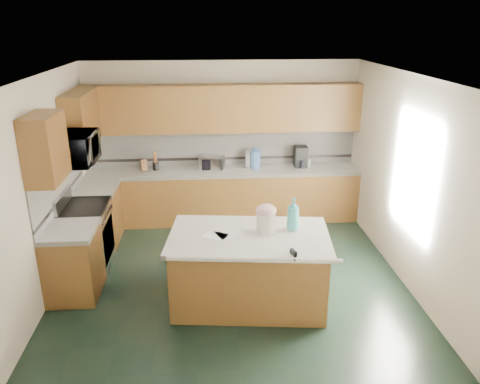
{
  "coord_description": "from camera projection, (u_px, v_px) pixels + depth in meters",
  "views": [
    {
      "loc": [
        -0.31,
        -5.58,
        3.33
      ],
      "look_at": [
        0.15,
        0.35,
        1.12
      ],
      "focal_mm": 35.0,
      "sensor_mm": 36.0,
      "label": 1
    }
  ],
  "objects": [
    {
      "name": "range_oven_door",
      "position": [
        108.0,
        240.0,
        6.6
      ],
      "size": [
        0.02,
        0.68,
        0.55
      ],
      "primitive_type": "cube",
      "color": "black",
      "rests_on": "range_body"
    },
    {
      "name": "ceiling",
      "position": [
        230.0,
        76.0,
        5.46
      ],
      "size": [
        4.6,
        4.6,
        0.0
      ],
      "primitive_type": "plane",
      "color": "white",
      "rests_on": "ground"
    },
    {
      "name": "coffee_carafe",
      "position": [
        301.0,
        163.0,
        8.04
      ],
      "size": [
        0.15,
        0.15,
        0.15
      ],
      "primitive_type": "cylinder",
      "color": "black",
      "rests_on": "back_countertop"
    },
    {
      "name": "left_upper_cab_rear",
      "position": [
        80.0,
        119.0,
        6.9
      ],
      "size": [
        0.33,
        1.09,
        0.78
      ],
      "primitive_type": "cube",
      "color": "#351D0B",
      "rests_on": "wall_left"
    },
    {
      "name": "floor",
      "position": [
        231.0,
        278.0,
        6.4
      ],
      "size": [
        4.6,
        4.6,
        0.0
      ],
      "primitive_type": "plane",
      "color": "black",
      "rests_on": "ground"
    },
    {
      "name": "left_base_cab_rear",
      "position": [
        99.0,
        216.0,
        7.31
      ],
      "size": [
        0.6,
        0.82,
        0.86
      ],
      "primitive_type": "cube",
      "color": "#351D0B",
      "rests_on": "ground"
    },
    {
      "name": "utensil_crock",
      "position": [
        156.0,
        166.0,
        7.92
      ],
      "size": [
        0.1,
        0.1,
        0.13
      ],
      "primitive_type": "cylinder",
      "color": "black",
      "rests_on": "back_countertop"
    },
    {
      "name": "water_jug_neck",
      "position": [
        255.0,
        149.0,
        7.93
      ],
      "size": [
        0.09,
        0.09,
        0.04
      ],
      "primitive_type": "cylinder",
      "color": "#4C73B1",
      "rests_on": "water_jug"
    },
    {
      "name": "paper_towel_base",
      "position": [
        249.0,
        167.0,
        8.07
      ],
      "size": [
        0.18,
        0.18,
        0.01
      ],
      "primitive_type": "cylinder",
      "color": "#B7B7BC",
      "rests_on": "back_countertop"
    },
    {
      "name": "back_countertop",
      "position": [
        224.0,
        171.0,
        7.96
      ],
      "size": [
        4.6,
        0.64,
        0.06
      ],
      "primitive_type": "cube",
      "color": "silver",
      "rests_on": "back_base_cab"
    },
    {
      "name": "treat_jar_knob_end_l",
      "position": [
        263.0,
        207.0,
        5.52
      ],
      "size": [
        0.04,
        0.04,
        0.04
      ],
      "primitive_type": "sphere",
      "color": "tan",
      "rests_on": "treat_jar_lid"
    },
    {
      "name": "water_jug",
      "position": [
        255.0,
        159.0,
        7.99
      ],
      "size": [
        0.19,
        0.19,
        0.31
      ],
      "primitive_type": "cylinder",
      "color": "#4C73B1",
      "rests_on": "back_countertop"
    },
    {
      "name": "range_body",
      "position": [
        87.0,
        238.0,
        6.57
      ],
      "size": [
        0.6,
        0.76,
        0.88
      ],
      "primitive_type": "cube",
      "color": "#B7B7BC",
      "rests_on": "ground"
    },
    {
      "name": "toaster_oven",
      "position": [
        212.0,
        163.0,
        7.94
      ],
      "size": [
        0.46,
        0.39,
        0.22
      ],
      "primitive_type": "cube",
      "rotation": [
        0.0,
        0.0,
        -0.37
      ],
      "color": "#B7B7BC",
      "rests_on": "back_countertop"
    },
    {
      "name": "left_upper_cab_front",
      "position": [
        45.0,
        148.0,
        5.35
      ],
      "size": [
        0.33,
        0.72,
        0.78
      ],
      "primitive_type": "cube",
      "color": "#351D0B",
      "rests_on": "wall_left"
    },
    {
      "name": "treat_jar_knob_end_r",
      "position": [
        270.0,
        206.0,
        5.52
      ],
      "size": [
        0.04,
        0.04,
        0.04
      ],
      "primitive_type": "sphere",
      "color": "tan",
      "rests_on": "treat_jar_lid"
    },
    {
      "name": "back_backsplash",
      "position": [
        223.0,
        147.0,
        8.11
      ],
      "size": [
        4.6,
        0.02,
        0.63
      ],
      "primitive_type": "cube",
      "color": "silver",
      "rests_on": "back_countertop"
    },
    {
      "name": "treat_jar_lid",
      "position": [
        266.0,
        211.0,
        5.54
      ],
      "size": [
        0.25,
        0.25,
        0.15
      ],
      "primitive_type": "ellipsoid",
      "color": "#D69CA3",
      "rests_on": "treat_jar"
    },
    {
      "name": "coffee_maker",
      "position": [
        301.0,
        157.0,
        8.06
      ],
      "size": [
        0.21,
        0.23,
        0.36
      ],
      "primitive_type": "cube",
      "rotation": [
        0.0,
        0.0,
        -0.01
      ],
      "color": "black",
      "rests_on": "back_countertop"
    },
    {
      "name": "window_light_proxy",
      "position": [
        413.0,
        174.0,
        5.86
      ],
      "size": [
        0.02,
        1.4,
        1.1
      ],
      "primitive_type": "cube",
      "color": "white",
      "rests_on": "wall_right"
    },
    {
      "name": "wall_back",
      "position": [
        223.0,
        140.0,
        8.1
      ],
      "size": [
        4.6,
        0.04,
        2.7
      ],
      "primitive_type": "cube",
      "color": "#EFE2CA",
      "rests_on": "ground"
    },
    {
      "name": "clamp_handle",
      "position": [
        294.0,
        259.0,
        5.01
      ],
      "size": [
        0.02,
        0.08,
        0.02
      ],
      "primitive_type": "cylinder",
      "rotation": [
        1.57,
        0.0,
        0.0
      ],
      "color": "black",
      "rests_on": "island_top"
    },
    {
      "name": "knife_block",
      "position": [
        144.0,
        165.0,
        7.86
      ],
      "size": [
        0.14,
        0.17,
        0.21
      ],
      "primitive_type": "cube",
      "rotation": [
        -0.31,
        0.0,
        0.32
      ],
      "color": "#472814",
      "rests_on": "back_countertop"
    },
    {
      "name": "microwave",
      "position": [
        76.0,
        149.0,
        6.12
      ],
      "size": [
        0.5,
        0.73,
        0.41
      ],
      "primitive_type": "imported",
      "rotation": [
        0.0,
        0.0,
        1.57
      ],
      "color": "#B7B7BC",
      "rests_on": "wall_left"
    },
    {
      "name": "island_top",
      "position": [
        249.0,
        237.0,
        5.56
      ],
      "size": [
        2.02,
        1.34,
        0.06
      ],
      "primitive_type": "cube",
      "rotation": [
        0.0,
        0.0,
        -0.11
      ],
      "color": "silver",
      "rests_on": "island_base"
    },
    {
      "name": "wall_front",
      "position": [
        247.0,
        281.0,
        3.76
      ],
      "size": [
        4.6,
        0.04,
        2.7
      ],
      "primitive_type": "cube",
      "color": "#EFE2CA",
      "rests_on": "ground"
    },
    {
      "name": "range_handle",
      "position": [
        108.0,
        215.0,
        6.47
      ],
      "size": [
        0.02,
        0.66,
        0.02
      ],
      "primitive_type": "cylinder",
      "rotation": [
        1.57,
        0.0,
        0.0
      ],
      "color": "#B7B7BC",
      "rests_on": "range_body"
    },
    {
      "name": "island_base",
      "position": [
        249.0,
        271.0,
        5.72
      ],
      "size": [
        1.91,
        1.23,
        0.86
      ],
      "primitive_type": "cube",
      "rotation": [
        0.0,
        0.0,
        -0.11
      ],
      "color": "#351D0B",
      "rests_on": "ground"
    },
    {
      "name": "paper_sheet_b",
      "position": [
        216.0,
        236.0,
        5.53
      ],
      "size": [
        0.34,
        0.31,
        0.0
      ],
      "primitive_type": "cube",
      "rotation": [
        0.0,
        0.0,
        -0.53
      ],
      "color": "white",
      "rests_on": "island_top"
    },
    {
      "name": "range_backguard",
      "position": [
        63.0,
        200.0,
        6.35
      ],
      "size": [
        0.06,
        0.76,
        0.18
      ],
      "primitive_type": "cube",
      "color": "#B7B7BC",
      "rests_on": "range_body"
    },
    {
      "name": "soap_bottle_island",
      "position": [
        293.0,
        214.0,
        5.62
      ],
      "size": [
        0.19,
        0.19,
        0.41
      ],
      "primitive_type": "imported",
      "rotation": [
        0.0,
        0.0,
        -0.23
      ],
      "color": "teal",
      "rests_on": "island_top"
    },
    {
      "name": "paper_sheet_a",
      "position": [
        230.0,
        234.0,
        5.58
      ],
      "size": [
        0.38,
        0.34,
        0.0
      ],
      "primitive_type": "cube",
      "rotation": [
        0.0,
        0.0,
        0.4
      ],
      "color": "white",
      "rests_on": "island_top"
    },
    {
      "name": "left_backsplash",
      "position": [
        59.0,
        184.0,
        6.32
      ],
      "size": [
        0.02,
        2.3,
        0.63
      ],
      "primitive_type": "cube",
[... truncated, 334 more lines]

